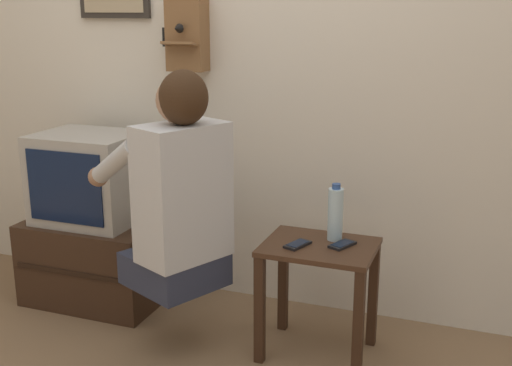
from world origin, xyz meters
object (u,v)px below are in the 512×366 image
at_px(wall_phone_antique, 187,33).
at_px(cell_phone_spare, 342,245).
at_px(water_bottle, 335,214).
at_px(person, 178,191).
at_px(cell_phone_held, 298,244).
at_px(television, 90,178).

height_order(wall_phone_antique, cell_phone_spare, wall_phone_antique).
bearing_deg(water_bottle, person, -156.06).
height_order(cell_phone_held, cell_phone_spare, same).
relative_size(television, cell_phone_spare, 3.61).
xyz_separation_m(television, cell_phone_spare, (1.31, -0.12, -0.14)).
relative_size(cell_phone_held, water_bottle, 0.55).
bearing_deg(television, wall_phone_antique, 29.92).
distance_m(person, wall_phone_antique, 0.87).
relative_size(person, water_bottle, 3.74).
relative_size(cell_phone_held, cell_phone_spare, 1.00).
height_order(person, television, person).
xyz_separation_m(television, wall_phone_antique, (0.43, 0.25, 0.70)).
relative_size(television, water_bottle, 2.01).
height_order(television, water_bottle, television).
xyz_separation_m(person, wall_phone_antique, (-0.23, 0.58, 0.61)).
bearing_deg(cell_phone_spare, cell_phone_held, -136.59).
xyz_separation_m(cell_phone_spare, water_bottle, (-0.05, 0.06, 0.11)).
height_order(television, cell_phone_held, television).
bearing_deg(person, cell_phone_spare, -47.52).
height_order(person, water_bottle, person).
xyz_separation_m(wall_phone_antique, cell_phone_spare, (0.88, -0.37, -0.84)).
bearing_deg(water_bottle, cell_phone_spare, -52.49).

